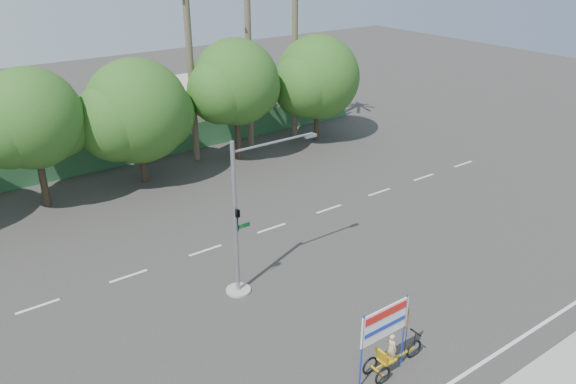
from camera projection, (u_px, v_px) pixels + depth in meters
ground at (340, 316)px, 23.19m from camera, size 120.00×120.00×0.00m
fence at (137, 148)px, 38.64m from camera, size 38.00×0.08×2.00m
building_right at (208, 104)px, 45.89m from camera, size 14.00×8.00×3.60m
tree_left at (31, 122)px, 30.63m from camera, size 6.66×5.60×8.07m
tree_center at (137, 114)px, 34.06m from camera, size 7.62×6.40×7.85m
tree_right at (235, 85)px, 37.47m from camera, size 6.90×5.80×8.36m
tree_far_right at (317, 80)px, 41.44m from camera, size 7.38×6.20×7.94m
palm_mid at (295, 12)px, 40.07m from camera, size 3.73×3.79×15.45m
palm_short at (188, 30)px, 35.77m from camera, size 3.73×3.79×14.45m
traffic_signal at (242, 231)px, 23.75m from camera, size 4.72×1.10×7.00m
trike_billboard at (389, 344)px, 19.70m from camera, size 3.15×0.72×3.10m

